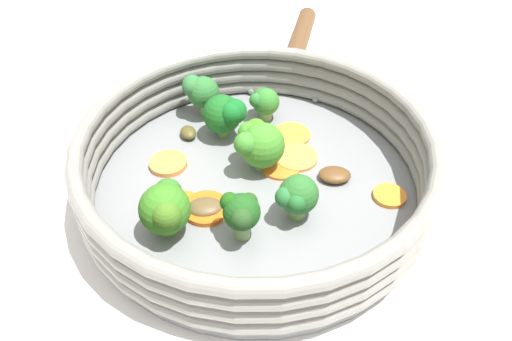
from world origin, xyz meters
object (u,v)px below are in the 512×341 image
Objects in this scene: carrot_slice_0 at (205,207)px; broccoli_floret_1 at (226,114)px; mushroom_piece_2 at (207,209)px; broccoli_floret_5 at (264,102)px; carrot_slice_4 at (284,168)px; carrot_slice_2 at (260,150)px; broccoli_floret_4 at (165,208)px; carrot_slice_3 at (294,155)px; skillet at (256,187)px; mushroom_piece_0 at (335,175)px; broccoli_floret_0 at (241,213)px; broccoli_floret_3 at (259,143)px; carrot_slice_5 at (389,196)px; broccoli_floret_6 at (200,91)px; broccoli_floret_2 at (296,197)px; carrot_slice_1 at (168,163)px; mushroom_piece_1 at (188,133)px; carrot_slice_6 at (183,206)px; carrot_slice_7 at (291,135)px.

broccoli_floret_1 is at bearing -137.89° from carrot_slice_0.
broccoli_floret_5 is at bearing -149.90° from mushroom_piece_2.
carrot_slice_4 is (-0.09, 0.01, -0.00)m from carrot_slice_0.
broccoli_floret_4 reaches higher than carrot_slice_2.
carrot_slice_2 is 0.04m from carrot_slice_3.
carrot_slice_4 is (-0.03, 0.00, 0.01)m from skillet.
mushroom_piece_0 is (-0.03, 0.08, 0.00)m from carrot_slice_2.
broccoli_floret_0 is 0.12m from mushroom_piece_0.
broccoli_floret_5 is (-0.02, -0.07, 0.02)m from carrot_slice_3.
broccoli_floret_3 is 0.08m from broccoli_floret_5.
carrot_slice_5 is 0.97× the size of mushroom_piece_2.
mushroom_piece_0 is (-0.05, 0.06, -0.03)m from broccoli_floret_3.
broccoli_floret_3 reaches higher than broccoli_floret_6.
broccoli_floret_2 is 1.40× the size of mushroom_piece_2.
carrot_slice_4 is at bearing 176.44° from carrot_slice_0.
carrot_slice_0 is 0.08m from carrot_slice_1.
carrot_slice_0 reaches higher than carrot_slice_4.
carrot_slice_2 is 1.00× the size of carrot_slice_5.
mushroom_piece_1 is (0.03, -0.09, -0.03)m from broccoli_floret_3.
skillet is at bearing 166.97° from carrot_slice_6.
carrot_slice_6 is 0.69× the size of broccoli_floret_4.
broccoli_floret_0 is 0.19m from broccoli_floret_6.
broccoli_floret_5 is (-0.08, -0.13, -0.00)m from broccoli_floret_2.
carrot_slice_5 is at bearing 120.22° from broccoli_floret_3.
broccoli_floret_6 is (0.05, -0.10, 0.03)m from carrot_slice_7.
broccoli_floret_2 is at bearing 68.25° from carrot_slice_2.
carrot_slice_5 is at bearing 155.44° from broccoli_floret_2.
carrot_slice_5 is at bearing 115.04° from mushroom_piece_1.
broccoli_floret_1 is 0.14m from broccoli_floret_2.
carrot_slice_3 is 0.85× the size of broccoli_floret_4.
broccoli_floret_1 reaches higher than skillet.
mushroom_piece_2 is at bearing 3.64° from skillet.
carrot_slice_3 is 1.07× the size of carrot_slice_7.
broccoli_floret_5 is at bearing -156.84° from broccoli_floret_4.
carrot_slice_4 is 0.05m from mushroom_piece_0.
broccoli_floret_1 reaches higher than mushroom_piece_2.
carrot_slice_6 is at bearing -11.23° from carrot_slice_4.
broccoli_floret_5 is at bearing -134.39° from carrot_slice_2.
broccoli_floret_0 is 1.44× the size of mushroom_piece_2.
carrot_slice_1 is 0.12m from carrot_slice_4.
broccoli_floret_5 is 1.72× the size of mushroom_piece_1.
broccoli_floret_3 reaches higher than broccoli_floret_2.
broccoli_floret_3 is 0.08m from mushroom_piece_0.
broccoli_floret_1 is (-0.08, -0.07, 0.03)m from carrot_slice_0.
broccoli_floret_3 is at bearing 45.75° from broccoli_floret_5.
carrot_slice_1 is 0.13m from broccoli_floret_0.
carrot_slice_6 is at bearing -13.03° from skillet.
broccoli_floret_1 is 1.57× the size of mushroom_piece_0.
carrot_slice_2 is 0.14m from carrot_slice_5.
broccoli_floret_3 is 1.04× the size of broccoli_floret_6.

